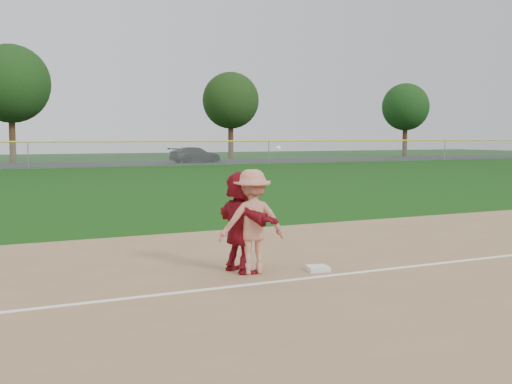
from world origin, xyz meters
name	(u,v)px	position (x,y,z in m)	size (l,w,h in m)	color
ground	(292,270)	(0.00, 0.00, 0.00)	(160.00, 160.00, 0.00)	#103C0B
foul_line	(315,277)	(0.00, -0.80, 0.03)	(60.00, 0.10, 0.01)	white
parking_asphalt	(20,165)	(0.00, 46.00, 0.01)	(120.00, 10.00, 0.01)	black
first_base	(318,268)	(0.33, -0.34, 0.06)	(0.37, 0.37, 0.08)	white
base_runner	(241,222)	(-0.95, 0.17, 0.91)	(1.66, 0.53, 1.79)	maroon
car_right	(195,155)	(14.99, 44.86, 0.71)	(1.97, 4.86, 1.41)	black
first_base_play	(252,222)	(-0.81, -0.01, 0.93)	(1.28, 0.85, 2.23)	#A7A7A9
outfield_fence	(28,142)	(0.00, 40.00, 1.96)	(110.00, 0.12, 110.00)	#999EA0
tree_2	(11,84)	(0.00, 51.50, 7.06)	(7.00, 7.00, 10.58)	#392814
tree_3	(231,101)	(22.00, 52.80, 6.16)	(6.00, 6.00, 9.19)	#382214
tree_4	(406,107)	(44.00, 51.20, 5.85)	(5.60, 5.60, 8.67)	#341F13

